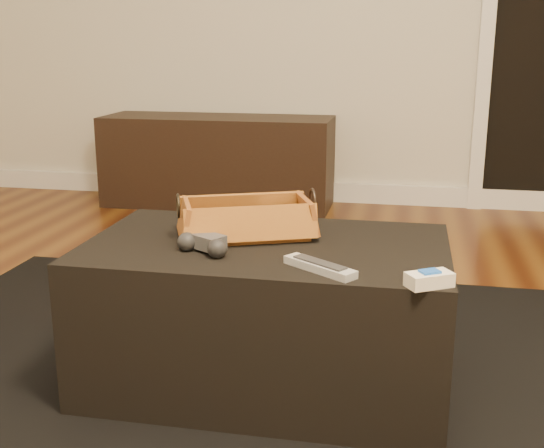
% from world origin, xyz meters
% --- Properties ---
extents(floor, '(5.00, 5.50, 0.01)m').
position_xyz_m(floor, '(0.00, 0.00, -0.01)').
color(floor, brown).
rests_on(floor, ground).
extents(baseboard, '(5.00, 0.04, 0.12)m').
position_xyz_m(baseboard, '(0.00, 2.73, 0.06)').
color(baseboard, white).
rests_on(baseboard, floor).
extents(door_jamb_left, '(0.08, 0.05, 2.05)m').
position_xyz_m(door_jamb_left, '(0.85, 2.72, 1.02)').
color(door_jamb_left, white).
rests_on(door_jamb_left, floor).
extents(media_cabinet, '(1.37, 0.45, 0.54)m').
position_xyz_m(media_cabinet, '(-0.68, 2.51, 0.27)').
color(media_cabinet, black).
rests_on(media_cabinet, floor).
extents(area_rug, '(2.60, 2.00, 0.01)m').
position_xyz_m(area_rug, '(0.07, 0.29, 0.01)').
color(area_rug, black).
rests_on(area_rug, floor).
extents(ottoman, '(1.00, 0.60, 0.42)m').
position_xyz_m(ottoman, '(0.07, 0.34, 0.22)').
color(ottoman, black).
rests_on(ottoman, area_rug).
extents(tv_remote, '(0.20, 0.14, 0.02)m').
position_xyz_m(tv_remote, '(-0.01, 0.37, 0.46)').
color(tv_remote, black).
rests_on(tv_remote, wicker_basket).
extents(cloth_bundle, '(0.12, 0.09, 0.06)m').
position_xyz_m(cloth_bundle, '(0.09, 0.45, 0.47)').
color(cloth_bundle, '#C8AB8B').
rests_on(cloth_bundle, wicker_basket).
extents(wicker_basket, '(0.43, 0.33, 0.14)m').
position_xyz_m(wicker_basket, '(0.00, 0.39, 0.48)').
color(wicker_basket, '#A15F24').
rests_on(wicker_basket, ottoman).
extents(game_controller, '(0.16, 0.13, 0.05)m').
position_xyz_m(game_controller, '(-0.07, 0.22, 0.46)').
color(game_controller, '#3C3C3F').
rests_on(game_controller, ottoman).
extents(silver_remote, '(0.19, 0.16, 0.02)m').
position_xyz_m(silver_remote, '(0.25, 0.13, 0.44)').
color(silver_remote, '#B7BABF').
rests_on(silver_remote, ottoman).
extents(cream_gadget, '(0.12, 0.10, 0.04)m').
position_xyz_m(cream_gadget, '(0.51, 0.07, 0.45)').
color(cream_gadget, silver).
rests_on(cream_gadget, ottoman).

